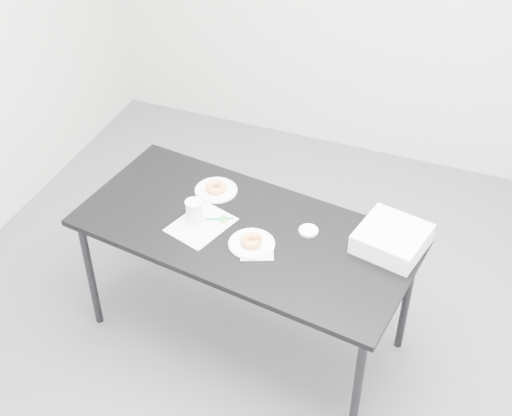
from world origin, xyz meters
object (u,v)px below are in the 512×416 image
(scorecard, at_px, (201,225))
(plate_far, at_px, (216,190))
(table, at_px, (245,238))
(donut_near, at_px, (252,240))
(pen, at_px, (219,219))
(plate_near, at_px, (252,244))
(coffee_cup, at_px, (194,211))
(bakery_box, at_px, (392,239))
(donut_far, at_px, (216,187))

(scorecard, height_order, plate_far, plate_far)
(table, relative_size, donut_near, 16.73)
(pen, height_order, donut_near, donut_near)
(scorecard, height_order, pen, pen)
(plate_near, distance_m, plate_far, 0.47)
(plate_far, xyz_separation_m, coffee_cup, (-0.00, -0.27, 0.06))
(donut_near, bearing_deg, coffee_cup, 169.26)
(plate_near, distance_m, donut_near, 0.02)
(scorecard, relative_size, bakery_box, 0.99)
(pen, xyz_separation_m, donut_near, (0.22, -0.12, 0.02))
(scorecard, distance_m, bakery_box, 0.95)
(plate_far, relative_size, donut_far, 2.13)
(plate_near, bearing_deg, donut_near, 180.00)
(scorecard, height_order, donut_near, donut_near)
(table, xyz_separation_m, scorecard, (-0.22, -0.05, 0.06))
(donut_far, relative_size, bakery_box, 0.34)
(table, distance_m, scorecard, 0.23)
(coffee_cup, bearing_deg, pen, 24.68)
(donut_near, distance_m, donut_far, 0.47)
(donut_far, bearing_deg, coffee_cup, -90.03)
(table, xyz_separation_m, bakery_box, (0.71, 0.14, 0.11))
(donut_far, bearing_deg, table, -42.02)
(plate_near, relative_size, coffee_cup, 1.85)
(plate_far, bearing_deg, coffee_cup, -90.03)
(scorecard, height_order, plate_near, plate_near)
(donut_near, bearing_deg, donut_far, 135.46)
(scorecard, bearing_deg, donut_far, 116.23)
(table, relative_size, plate_far, 7.86)
(scorecard, relative_size, plate_near, 1.35)
(table, xyz_separation_m, donut_far, (-0.26, 0.24, 0.08))
(plate_far, xyz_separation_m, bakery_box, (0.98, -0.10, 0.05))
(table, bearing_deg, coffee_cup, -165.61)
(donut_near, height_order, bakery_box, bakery_box)
(plate_near, relative_size, donut_near, 2.13)
(plate_far, height_order, bakery_box, bakery_box)
(pen, height_order, plate_far, pen)
(table, relative_size, bakery_box, 5.77)
(pen, height_order, plate_near, pen)
(donut_far, bearing_deg, plate_far, 90.00)
(donut_near, xyz_separation_m, bakery_box, (0.64, 0.23, 0.03))
(plate_near, xyz_separation_m, bakery_box, (0.64, 0.23, 0.05))
(pen, bearing_deg, table, -33.87)
(table, height_order, donut_near, donut_near)
(donut_far, bearing_deg, bakery_box, -5.75)
(scorecard, bearing_deg, plate_near, 8.61)
(scorecard, relative_size, donut_near, 2.88)
(donut_near, relative_size, bakery_box, 0.35)
(pen, xyz_separation_m, plate_far, (-0.11, 0.22, -0.00))
(bakery_box, bearing_deg, plate_far, -173.36)
(coffee_cup, bearing_deg, donut_near, -10.74)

